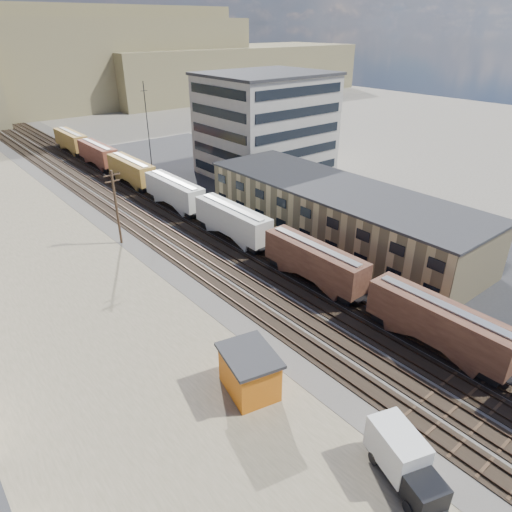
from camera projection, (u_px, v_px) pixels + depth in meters
ground at (442, 385)px, 37.15m from camera, size 300.00×300.00×0.00m
ballast_bed at (151, 211)px, 71.50m from camera, size 18.00×200.00×0.06m
dirt_yard at (37, 275)px, 53.33m from camera, size 24.00×180.00×0.03m
asphalt_lot at (317, 206)px, 73.64m from camera, size 26.00×120.00×0.04m
rail_tracks at (147, 211)px, 71.16m from camera, size 11.40×200.00×0.24m
freight_train at (201, 205)px, 66.29m from camera, size 3.00×119.74×4.46m
warehouse at (337, 213)px, 61.14m from camera, size 12.40×40.40×7.25m
office_tower at (266, 124)px, 86.51m from camera, size 22.60×18.60×18.45m
utility_pole_north at (116, 206)px, 58.80m from camera, size 2.20×0.32×10.00m
radio_mast at (149, 136)px, 77.63m from camera, size 1.20×0.16×18.00m
box_truck at (404, 460)px, 28.88m from camera, size 4.06×6.46×3.24m
maintenance_shed at (249, 372)px, 35.87m from camera, size 4.88×5.73×3.65m
parked_car_silver at (488, 258)px, 55.64m from camera, size 5.68×3.14×1.56m
parked_car_blue at (287, 192)px, 77.06m from camera, size 6.46×5.91×1.68m
parked_car_far at (264, 158)px, 96.95m from camera, size 2.58×4.30×1.37m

